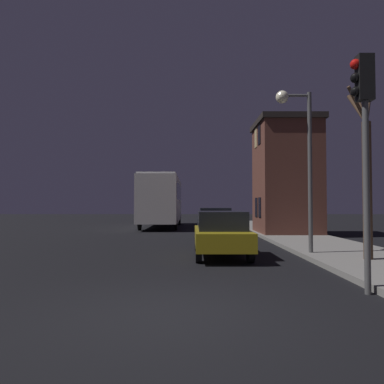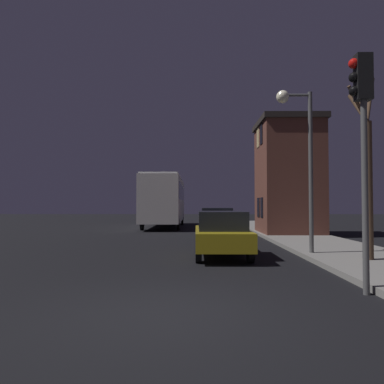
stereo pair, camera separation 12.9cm
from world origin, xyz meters
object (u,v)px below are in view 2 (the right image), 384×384
at_px(bare_tree, 367,174).
at_px(streetlamp, 299,139).
at_px(traffic_light, 362,122).
at_px(bus, 165,198).
at_px(car_near_lane, 221,233).
at_px(car_mid_lane, 216,222).

bearing_deg(bare_tree, streetlamp, 136.41).
relative_size(traffic_light, bare_tree, 0.85).
distance_m(bus, car_near_lane, 16.37).
distance_m(traffic_light, bus, 21.93).
height_order(traffic_light, bare_tree, bare_tree).
relative_size(streetlamp, bus, 0.50).
xyz_separation_m(streetlamp, bare_tree, (1.54, -1.47, -1.29)).
bearing_deg(car_mid_lane, streetlamp, -72.67).
bearing_deg(bus, car_mid_lane, -68.26).
height_order(car_near_lane, car_mid_lane, car_mid_lane).
relative_size(traffic_light, bus, 0.43).
height_order(bus, car_near_lane, bus).
distance_m(bare_tree, bus, 19.05).
xyz_separation_m(traffic_light, bus, (-5.61, 21.17, -1.08)).
bearing_deg(car_mid_lane, car_near_lane, -91.75).
height_order(streetlamp, bus, streetlamp).
xyz_separation_m(bus, car_near_lane, (3.23, -15.98, -1.45)).
bearing_deg(car_near_lane, bus, 101.44).
distance_m(streetlamp, bus, 17.20).
bearing_deg(car_mid_lane, bus, 111.74).
relative_size(streetlamp, bare_tree, 0.97).
distance_m(bare_tree, car_mid_lane, 9.89).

